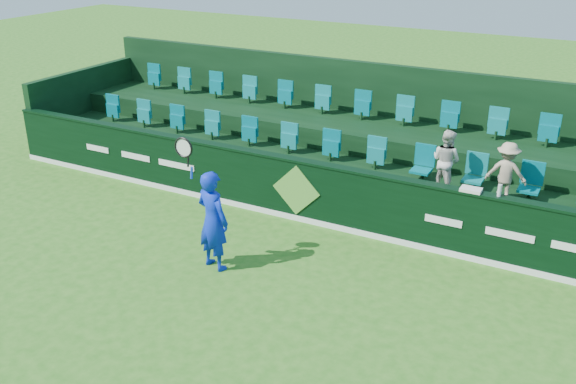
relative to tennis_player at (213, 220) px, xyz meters
The scene contains 13 objects.
ground 1.80m from the tennis_player, 74.18° to the right, with size 60.00×60.00×0.00m, color #276919.
sponsor_hoarding 2.58m from the tennis_player, 80.64° to the left, with size 16.00×0.25×1.35m.
stand_tier_front 3.70m from the tennis_player, 83.49° to the left, with size 16.00×2.00×0.80m, color black.
stand_tier_back 5.56m from the tennis_player, 85.71° to the left, with size 16.00×1.80×1.30m, color black.
stand_rear 6.00m from the tennis_player, 86.03° to the left, with size 16.00×4.10×2.60m.
seat_row_front 4.06m from the tennis_player, 84.13° to the left, with size 13.50×0.50×0.60m, color #036871.
seat_row_back 5.89m from the tennis_player, 85.93° to the left, with size 13.50×0.50×0.60m, color #036871.
tennis_player is the anchor object (origin of this frame).
spectator_left 4.85m from the tennis_player, 49.23° to the left, with size 0.62×0.48×1.28m, color silver.
spectator_middle 5.68m from the tennis_player, 40.18° to the left, with size 0.62×0.26×1.06m, color beige.
spectator_right 5.68m from the tennis_player, 40.17° to the left, with size 0.78×0.45×1.20m, color tan.
towel 4.69m from the tennis_player, 32.84° to the left, with size 0.37×0.24×0.06m, color white.
drinks_bottle 5.12m from the tennis_player, 29.84° to the left, with size 0.07×0.07×0.22m, color silver.
Camera 1 is at (5.66, -6.96, 5.90)m, focal length 40.00 mm.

